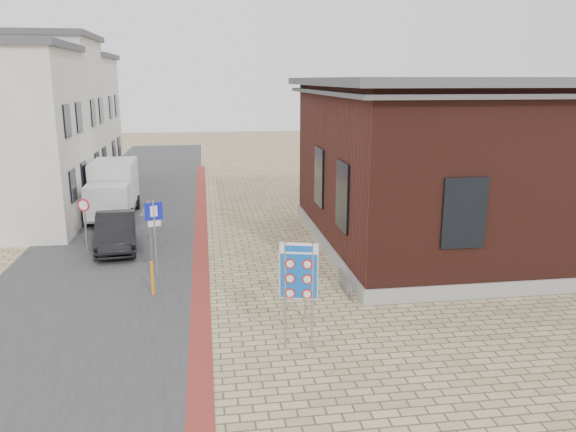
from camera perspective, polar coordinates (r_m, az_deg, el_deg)
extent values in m
plane|color=tan|center=(16.12, -1.62, -10.99)|extent=(120.00, 120.00, 0.00)
cube|color=#38383A|center=(30.53, -15.41, 0.51)|extent=(7.00, 60.00, 0.02)
cube|color=maroon|center=(25.45, -8.85, -1.75)|extent=(0.60, 40.00, 0.02)
cube|color=gray|center=(24.93, 17.31, -1.99)|extent=(12.15, 12.15, 0.50)
cube|color=#431C15|center=(24.28, 17.85, 5.41)|extent=(12.00, 12.00, 6.00)
cube|color=#4C4C51|center=(24.07, 18.41, 12.85)|extent=(13.00, 13.00, 0.30)
cube|color=#4C4C51|center=(24.07, 18.34, 11.90)|extent=(12.70, 12.70, 0.15)
cube|color=black|center=(19.53, 5.60, 2.03)|extent=(0.12, 1.60, 2.40)
cube|color=black|center=(23.36, 3.22, 4.01)|extent=(0.12, 1.60, 2.40)
cube|color=black|center=(17.78, 17.47, 0.29)|extent=(1.40, 0.12, 2.20)
cube|color=black|center=(26.38, -21.02, 2.91)|extent=(0.10, 1.10, 1.40)
cube|color=black|center=(28.69, -20.03, 3.81)|extent=(0.10, 1.10, 1.40)
cube|color=black|center=(26.04, -21.55, 8.97)|extent=(0.10, 1.10, 1.40)
cube|color=black|center=(28.39, -20.50, 9.38)|extent=(0.10, 1.10, 1.40)
cube|color=beige|center=(33.92, -24.67, 8.56)|extent=(7.00, 6.00, 8.80)
cube|color=#4C4C51|center=(33.91, -25.47, 16.21)|extent=(7.40, 6.40, 0.30)
cube|color=black|center=(32.19, -18.81, 4.91)|extent=(0.10, 1.10, 1.40)
cube|color=black|center=(34.53, -18.13, 5.51)|extent=(0.10, 1.10, 1.40)
cube|color=black|center=(31.91, -19.20, 9.87)|extent=(0.10, 1.10, 1.40)
cube|color=black|center=(34.27, -18.49, 10.15)|extent=(0.10, 1.10, 1.40)
cube|color=beige|center=(39.74, -22.28, 8.79)|extent=(7.00, 6.00, 8.00)
cube|color=#4C4C51|center=(39.67, -22.84, 14.76)|extent=(7.40, 6.40, 0.30)
cube|color=black|center=(38.05, -17.27, 6.28)|extent=(0.10, 1.10, 1.40)
cube|color=black|center=(40.41, -16.78, 6.72)|extent=(0.10, 1.10, 1.40)
cube|color=black|center=(37.82, -17.58, 10.49)|extent=(0.10, 1.10, 1.40)
cube|color=black|center=(40.19, -17.06, 10.68)|extent=(0.10, 1.10, 1.40)
torus|color=slate|center=(17.93, 6.25, -7.47)|extent=(0.04, 0.60, 0.60)
torus|color=slate|center=(18.20, 6.01, -7.13)|extent=(0.04, 0.60, 0.60)
torus|color=slate|center=(18.47, 5.77, -6.81)|extent=(0.04, 0.60, 0.60)
torus|color=slate|center=(18.75, 5.55, -6.49)|extent=(0.04, 0.60, 0.60)
torus|color=slate|center=(19.02, 5.33, -6.18)|extent=(0.04, 0.60, 0.60)
cube|color=slate|center=(18.57, 5.75, -7.56)|extent=(0.08, 1.60, 0.04)
imported|color=black|center=(23.82, -17.07, -1.51)|extent=(2.04, 4.56, 1.45)
cube|color=slate|center=(29.47, -17.27, 0.74)|extent=(2.07, 5.14, 0.24)
cube|color=silver|center=(27.57, -17.86, 1.44)|extent=(2.01, 1.64, 1.51)
cube|color=black|center=(26.83, -18.11, 1.72)|extent=(1.80, 0.11, 0.76)
cube|color=silver|center=(30.06, -17.23, 3.39)|extent=(2.14, 3.44, 2.08)
cylinder|color=black|center=(28.18, -19.66, -0.12)|extent=(0.25, 0.76, 0.76)
cylinder|color=black|center=(27.89, -15.64, 0.04)|extent=(0.25, 0.76, 0.76)
cylinder|color=black|center=(31.09, -18.73, 1.20)|extent=(0.25, 0.76, 0.76)
cylinder|color=black|center=(30.83, -15.08, 1.36)|extent=(0.25, 0.76, 0.76)
cylinder|color=gray|center=(14.30, -0.29, -8.14)|extent=(0.07, 0.07, 2.83)
cylinder|color=gray|center=(14.24, 2.47, -8.25)|extent=(0.07, 0.07, 2.83)
cube|color=white|center=(14.02, 1.10, -5.61)|extent=(0.95, 0.29, 1.45)
cube|color=blue|center=(14.02, 1.10, -5.61)|extent=(0.91, 0.28, 1.42)
cube|color=white|center=(13.84, 1.11, -3.32)|extent=(0.91, 0.29, 0.27)
cylinder|color=gray|center=(16.14, 1.77, -6.98)|extent=(0.07, 0.07, 2.07)
cube|color=silver|center=(15.87, 1.79, -4.24)|extent=(0.54, 0.22, 0.20)
cube|color=#0F38B7|center=(15.95, 1.79, -5.17)|extent=(0.37, 0.16, 0.25)
cylinder|color=gray|center=(19.86, -13.34, -2.30)|extent=(0.07, 0.07, 2.76)
cube|color=#0E1AB2|center=(19.62, -13.50, 0.49)|extent=(0.59, 0.21, 0.61)
cube|color=white|center=(19.72, -13.42, -0.76)|extent=(0.43, 0.16, 0.20)
cylinder|color=gray|center=(21.38, -13.80, -1.73)|extent=(0.07, 0.07, 2.37)
cylinder|color=gray|center=(23.73, -19.87, -0.91)|extent=(0.07, 0.07, 2.15)
cylinder|color=red|center=(23.54, -20.03, 1.05)|extent=(0.49, 0.20, 0.51)
cylinder|color=orange|center=(18.50, -13.61, -6.18)|extent=(0.10, 0.10, 1.12)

